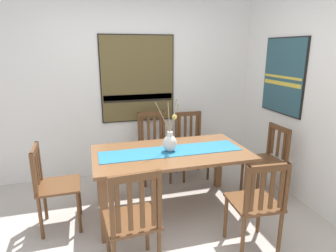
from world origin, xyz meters
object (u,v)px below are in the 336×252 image
at_px(chair_1, 133,220).
at_px(chair_3, 257,203).
at_px(dining_table, 171,160).
at_px(painting_on_side_wall, 284,76).
at_px(chair_5, 191,143).
at_px(painting_on_back_wall, 138,79).
at_px(chair_4, 154,145).
at_px(centerpiece_vase, 170,142).
at_px(chair_0, 53,185).
at_px(chair_2, 267,159).

bearing_deg(chair_1, chair_3, -1.07).
bearing_deg(dining_table, chair_1, -123.24).
distance_m(dining_table, painting_on_side_wall, 1.83).
distance_m(chair_1, painting_on_side_wall, 2.64).
bearing_deg(painting_on_side_wall, chair_5, 151.76).
xyz_separation_m(chair_1, painting_on_side_wall, (2.16, 1.16, 0.98)).
relative_size(chair_5, painting_on_back_wall, 0.76).
xyz_separation_m(dining_table, painting_on_side_wall, (1.59, 0.29, 0.87)).
bearing_deg(chair_1, dining_table, 56.76).
distance_m(chair_4, painting_on_side_wall, 1.96).
relative_size(centerpiece_vase, chair_5, 0.63).
xyz_separation_m(chair_0, chair_3, (1.80, -0.89, 0.01)).
xyz_separation_m(chair_1, painting_on_back_wall, (0.43, 2.07, 0.90)).
height_order(chair_0, chair_3, chair_3).
bearing_deg(centerpiece_vase, chair_1, -122.80).
bearing_deg(chair_2, chair_4, 145.89).
height_order(centerpiece_vase, chair_0, centerpiece_vase).
relative_size(chair_0, painting_on_side_wall, 0.93).
distance_m(dining_table, painting_on_back_wall, 1.44).
distance_m(centerpiece_vase, chair_3, 1.10).
xyz_separation_m(chair_3, painting_on_back_wall, (-0.69, 2.09, 0.91)).
distance_m(chair_0, painting_on_side_wall, 3.03).
bearing_deg(chair_4, chair_0, -145.30).
relative_size(chair_4, painting_on_side_wall, 0.99).
bearing_deg(chair_3, chair_0, 153.57).
bearing_deg(chair_3, painting_on_back_wall, 108.20).
bearing_deg(painting_on_side_wall, dining_table, -169.83).
height_order(chair_4, painting_on_back_wall, painting_on_back_wall).
distance_m(chair_5, painting_on_side_wall, 1.54).
distance_m(chair_0, chair_2, 2.52).
distance_m(chair_3, chair_5, 1.74).
height_order(chair_1, painting_on_back_wall, painting_on_back_wall).
bearing_deg(chair_1, chair_0, 128.05).
height_order(chair_4, painting_on_side_wall, painting_on_side_wall).
bearing_deg(chair_1, chair_4, 71.84).
distance_m(chair_2, chair_4, 1.53).
bearing_deg(chair_4, dining_table, -89.94).
relative_size(centerpiece_vase, chair_2, 0.65).
height_order(chair_2, painting_on_back_wall, painting_on_back_wall).
relative_size(chair_1, chair_4, 1.00).
relative_size(dining_table, chair_4, 1.79).
xyz_separation_m(centerpiece_vase, painting_on_side_wall, (1.61, 0.29, 0.65)).
xyz_separation_m(chair_2, chair_3, (-0.72, -0.90, 0.01)).
relative_size(centerpiece_vase, chair_0, 0.65).
relative_size(centerpiece_vase, painting_on_back_wall, 0.48).
bearing_deg(painting_on_side_wall, painting_on_back_wall, 152.19).
xyz_separation_m(dining_table, centerpiece_vase, (-0.01, -0.01, 0.22)).
relative_size(dining_table, painting_on_side_wall, 1.78).
bearing_deg(dining_table, chair_0, 179.99).
xyz_separation_m(chair_2, chair_5, (-0.72, 0.83, 0.01)).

